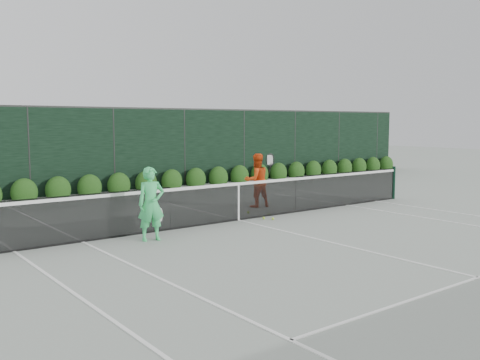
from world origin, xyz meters
TOP-DOWN VIEW (x-y plane):
  - ground at (0.00, 0.00)m, footprint 80.00×80.00m
  - tennis_net at (-0.02, 0.00)m, footprint 12.90×0.10m
  - player_woman at (-2.87, -0.71)m, footprint 0.67×0.49m
  - player_man at (1.75, 1.41)m, footprint 0.94×0.74m
  - court_lines at (0.00, 0.00)m, footprint 11.03×23.83m
  - windscreen_fence at (0.00, -2.71)m, footprint 32.00×21.07m
  - hedge_row at (-0.00, 7.15)m, footprint 31.66×0.65m
  - tennis_balls at (0.83, -0.00)m, footprint 0.53×1.22m

SIDE VIEW (x-z plane):
  - ground at x=0.00m, z-range 0.00..0.00m
  - court_lines at x=0.00m, z-range 0.00..0.01m
  - tennis_balls at x=0.83m, z-range 0.00..0.07m
  - hedge_row at x=0.00m, z-range -0.23..0.70m
  - tennis_net at x=-0.02m, z-range 0.00..1.07m
  - player_woman at x=-2.87m, z-range 0.00..1.57m
  - player_man at x=1.75m, z-range 0.00..1.59m
  - windscreen_fence at x=0.00m, z-range -0.02..3.04m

